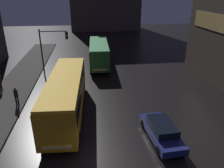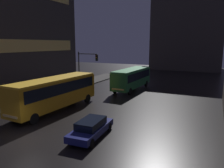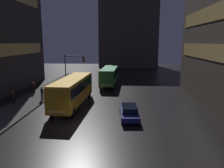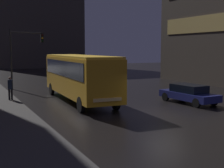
{
  "view_description": "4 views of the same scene",
  "coord_description": "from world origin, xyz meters",
  "px_view_note": "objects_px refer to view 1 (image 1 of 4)",
  "views": [
    {
      "loc": [
        -1.07,
        -9.86,
        9.77
      ],
      "look_at": [
        0.92,
        6.62,
        2.68
      ],
      "focal_mm": 35.0,
      "sensor_mm": 36.0,
      "label": 1
    },
    {
      "loc": [
        12.03,
        -10.85,
        6.91
      ],
      "look_at": [
        2.29,
        9.59,
        2.74
      ],
      "focal_mm": 35.0,
      "sensor_mm": 36.0,
      "label": 2
    },
    {
      "loc": [
        3.45,
        -18.98,
        7.71
      ],
      "look_at": [
        1.79,
        9.03,
        2.34
      ],
      "focal_mm": 35.0,
      "sensor_mm": 36.0,
      "label": 3
    },
    {
      "loc": [
        -10.84,
        -15.09,
        3.91
      ],
      "look_at": [
        -0.41,
        6.19,
        1.24
      ],
      "focal_mm": 50.0,
      "sensor_mm": 36.0,
      "label": 4
    }
  ],
  "objects_px": {
    "bus_far": "(99,51)",
    "bus_near": "(66,92)",
    "pedestrian_mid": "(16,95)",
    "traffic_light_main": "(51,45)",
    "car_taxi": "(162,131)"
  },
  "relations": [
    {
      "from": "bus_far",
      "to": "pedestrian_mid",
      "type": "height_order",
      "value": "bus_far"
    },
    {
      "from": "car_taxi",
      "to": "pedestrian_mid",
      "type": "distance_m",
      "value": 13.08
    },
    {
      "from": "bus_far",
      "to": "traffic_light_main",
      "type": "relative_size",
      "value": 1.69
    },
    {
      "from": "bus_far",
      "to": "traffic_light_main",
      "type": "height_order",
      "value": "traffic_light_main"
    },
    {
      "from": "bus_far",
      "to": "bus_near",
      "type": "bearing_deg",
      "value": 77.29
    },
    {
      "from": "car_taxi",
      "to": "traffic_light_main",
      "type": "bearing_deg",
      "value": -60.28
    },
    {
      "from": "bus_far",
      "to": "car_taxi",
      "type": "xyz_separation_m",
      "value": [
        3.28,
        -17.55,
        -1.26
      ]
    },
    {
      "from": "bus_near",
      "to": "traffic_light_main",
      "type": "height_order",
      "value": "traffic_light_main"
    },
    {
      "from": "bus_near",
      "to": "pedestrian_mid",
      "type": "relative_size",
      "value": 6.48
    },
    {
      "from": "bus_far",
      "to": "car_taxi",
      "type": "relative_size",
      "value": 2.08
    },
    {
      "from": "pedestrian_mid",
      "to": "traffic_light_main",
      "type": "bearing_deg",
      "value": -64.87
    },
    {
      "from": "car_taxi",
      "to": "bus_near",
      "type": "bearing_deg",
      "value": -35.57
    },
    {
      "from": "pedestrian_mid",
      "to": "traffic_light_main",
      "type": "xyz_separation_m",
      "value": [
        2.38,
        7.53,
        2.78
      ]
    },
    {
      "from": "bus_near",
      "to": "traffic_light_main",
      "type": "relative_size",
      "value": 1.92
    },
    {
      "from": "traffic_light_main",
      "to": "bus_far",
      "type": "bearing_deg",
      "value": 32.97
    }
  ]
}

